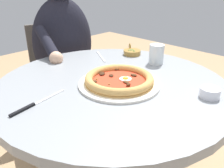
{
  "coord_description": "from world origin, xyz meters",
  "views": [
    {
      "loc": [
        0.62,
        -0.64,
        1.12
      ],
      "look_at": [
        -0.01,
        0.01,
        0.7
      ],
      "focal_mm": 37.74,
      "sensor_mm": 36.0,
      "label": 1
    }
  ],
  "objects": [
    {
      "name": "ramekin_capers",
      "position": [
        0.35,
        0.15,
        0.74
      ],
      "size": [
        0.07,
        0.07,
        0.04
      ],
      "color": "white",
      "rests_on": "dining_table"
    },
    {
      "name": "pizza_on_plate",
      "position": [
        0.04,
        0.0,
        0.74
      ],
      "size": [
        0.33,
        0.33,
        0.04
      ],
      "color": "white",
      "rests_on": "dining_table"
    },
    {
      "name": "cafe_chair_diner",
      "position": [
        -0.76,
        0.24,
        0.5
      ],
      "size": [
        0.51,
        0.51,
        0.82
      ],
      "color": "#504A45",
      "rests_on": "ground"
    },
    {
      "name": "water_glass",
      "position": [
        -0.0,
        0.32,
        0.76
      ],
      "size": [
        0.07,
        0.07,
        0.1
      ],
      "color": "silver",
      "rests_on": "dining_table"
    },
    {
      "name": "dining_table",
      "position": [
        0.0,
        0.0,
        0.59
      ],
      "size": [
        0.96,
        0.96,
        0.72
      ],
      "color": "gray",
      "rests_on": "ground"
    },
    {
      "name": "diner_person",
      "position": [
        -0.63,
        0.2,
        0.53
      ],
      "size": [
        0.48,
        0.47,
        1.18
      ],
      "color": "#282833",
      "rests_on": "ground"
    },
    {
      "name": "fork_utensil",
      "position": [
        -0.27,
        0.19,
        0.72
      ],
      "size": [
        0.16,
        0.1,
        0.0
      ],
      "color": "#BCBCC1",
      "rests_on": "dining_table"
    },
    {
      "name": "olive_pan",
      "position": [
        -0.18,
        0.34,
        0.73
      ],
      "size": [
        0.11,
        0.09,
        0.05
      ],
      "color": "olive",
      "rests_on": "dining_table"
    },
    {
      "name": "steak_knife",
      "position": [
        -0.05,
        -0.33,
        0.72
      ],
      "size": [
        0.05,
        0.23,
        0.01
      ],
      "color": "silver",
      "rests_on": "dining_table"
    }
  ]
}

